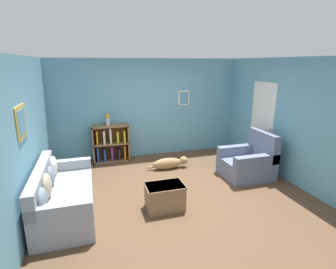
% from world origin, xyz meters
% --- Properties ---
extents(ground_plane, '(14.00, 14.00, 0.00)m').
position_xyz_m(ground_plane, '(0.00, 0.00, 0.00)').
color(ground_plane, brown).
extents(wall_back, '(5.60, 0.13, 2.60)m').
position_xyz_m(wall_back, '(0.00, 2.25, 1.30)').
color(wall_back, '#609EB7').
rests_on(wall_back, ground_plane).
extents(wall_left, '(0.13, 5.00, 2.60)m').
position_xyz_m(wall_left, '(-2.55, -0.00, 1.30)').
color(wall_left, '#609EB7').
rests_on(wall_left, ground_plane).
extents(wall_right, '(0.16, 5.00, 2.60)m').
position_xyz_m(wall_right, '(2.55, 0.02, 1.29)').
color(wall_right, '#609EB7').
rests_on(wall_right, ground_plane).
extents(couch, '(0.87, 1.91, 0.85)m').
position_xyz_m(couch, '(-2.07, -0.30, 0.33)').
color(couch, '#9399A3').
rests_on(couch, ground_plane).
extents(bookshelf, '(0.92, 0.36, 0.96)m').
position_xyz_m(bookshelf, '(-1.05, 2.02, 0.46)').
color(bookshelf, olive).
rests_on(bookshelf, ground_plane).
extents(recliner_chair, '(1.02, 0.91, 1.01)m').
position_xyz_m(recliner_chair, '(1.82, 0.13, 0.34)').
color(recliner_chair, slate).
rests_on(recliner_chair, ground_plane).
extents(coffee_table, '(0.67, 0.45, 0.45)m').
position_xyz_m(coffee_table, '(-0.37, -0.65, 0.24)').
color(coffee_table, '#846647').
rests_on(coffee_table, ground_plane).
extents(dog, '(1.03, 0.24, 0.27)m').
position_xyz_m(dog, '(0.24, 1.06, 0.14)').
color(dog, '#9E7A4C').
rests_on(dog, ground_plane).
extents(vase, '(0.12, 0.12, 0.29)m').
position_xyz_m(vase, '(-1.10, 2.00, 1.12)').
color(vase, silver).
rests_on(vase, bookshelf).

